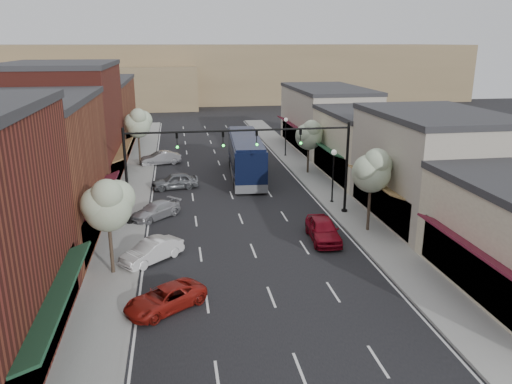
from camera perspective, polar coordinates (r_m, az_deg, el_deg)
name	(u,v)px	position (r m, az deg, el deg)	size (l,w,h in m)	color
ground	(258,264)	(29.70, 0.28, -8.26)	(160.00, 160.00, 0.00)	black
sidewalk_left	(135,185)	(46.90, -13.71, 0.84)	(2.80, 73.00, 0.15)	gray
sidewalk_right	(313,177)	(48.47, 6.48, 1.73)	(2.80, 73.00, 0.15)	gray
curb_left	(150,184)	(46.81, -12.00, 0.92)	(0.25, 73.00, 0.17)	gray
curb_right	(298,177)	(48.12, 4.88, 1.67)	(0.25, 73.00, 0.17)	gray
bldg_left_midnear	(21,172)	(34.88, -25.24, 2.04)	(10.14, 14.10, 9.40)	brown
bldg_left_midfar	(65,126)	(48.09, -21.02, 7.10)	(10.14, 14.10, 10.90)	maroon
bldg_left_far	(93,115)	(63.85, -18.14, 8.38)	(10.14, 18.10, 8.40)	brown
bldg_right_midnear	(432,167)	(38.26, 19.45, 2.72)	(9.14, 12.10, 7.90)	#A69F8E
bldg_right_midfar	(369,145)	(49.01, 12.77, 5.30)	(9.14, 12.10, 6.40)	beige
bldg_right_far	(326,118)	(61.94, 8.02, 8.34)	(9.14, 16.10, 7.40)	#A69F8E
hill_far	(193,72)	(116.81, -7.22, 13.42)	(120.00, 30.00, 12.00)	#7A6647
hill_near	(68,87)	(106.88, -20.68, 11.12)	(50.00, 20.00, 8.00)	#7A6647
signal_mast_right	(316,155)	(36.84, 6.90, 4.20)	(8.22, 0.46, 7.00)	black
signal_mast_left	(160,161)	(35.46, -10.89, 3.52)	(8.22, 0.46, 7.00)	black
tree_right_near	(373,169)	(34.04, 13.18, 2.54)	(2.85, 2.65, 5.95)	#47382B
tree_right_far	(309,134)	(48.97, 6.12, 6.59)	(2.85, 2.65, 5.43)	#47382B
tree_left_near	(108,204)	(28.02, -16.57, -1.27)	(2.85, 2.65, 5.69)	#47382B
tree_left_far	(138,123)	(53.22, -13.33, 7.72)	(2.85, 2.65, 6.13)	#47382B
lamp_post_near	(333,167)	(40.17, 8.83, 2.80)	(0.44, 0.44, 4.44)	black
lamp_post_far	(286,130)	(56.71, 3.42, 7.04)	(0.44, 0.44, 4.44)	black
coach_bus	(246,156)	(48.07, -1.18, 4.12)	(3.64, 13.05, 3.94)	black
red_hatchback	(323,229)	(33.11, 7.68, -4.26)	(1.80, 4.48, 1.53)	maroon
parked_car_a	(165,299)	(25.24, -10.35, -11.89)	(1.90, 4.12, 1.15)	maroon
parked_car_b	(152,251)	(30.47, -11.82, -6.61)	(1.39, 3.99, 1.31)	silver
parked_car_c	(156,211)	(37.69, -11.40, -2.09)	(1.67, 4.10, 1.19)	#A9AAAF
parked_car_d	(175,181)	(44.94, -9.22, 1.24)	(1.65, 4.11, 1.40)	#5A5E62
parked_car_e	(160,158)	(54.18, -10.87, 3.82)	(1.48, 4.25, 1.40)	#A2A2A7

